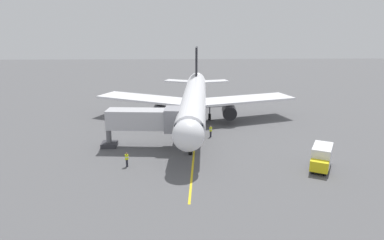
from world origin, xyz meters
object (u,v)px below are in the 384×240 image
object	(u,v)px
box_truck_near_nose	(321,157)
airplane	(194,100)
ground_crew_wing_walker	(211,131)
ground_crew_marshaller	(127,159)
jet_bridge	(150,120)

from	to	relation	value
box_truck_near_nose	airplane	bearing A→B (deg)	-53.71
airplane	ground_crew_wing_walker	size ratio (longest dim) A/B	23.60
ground_crew_marshaller	ground_crew_wing_walker	bearing A→B (deg)	-135.38
ground_crew_marshaller	ground_crew_wing_walker	world-z (taller)	same
ground_crew_wing_walker	box_truck_near_nose	distance (m)	16.49
ground_crew_marshaller	box_truck_near_nose	xyz separation A→B (m)	(-22.11, 1.33, 0.50)
airplane	ground_crew_marshaller	xyz separation A→B (m)	(8.43, 17.29, -3.12)
jet_bridge	ground_crew_wing_walker	size ratio (longest dim) A/B	6.72
airplane	ground_crew_marshaller	world-z (taller)	airplane
ground_crew_marshaller	ground_crew_wing_walker	xyz separation A→B (m)	(-10.59, -10.45, 0.00)
ground_crew_marshaller	box_truck_near_nose	size ratio (longest dim) A/B	0.34
jet_bridge	airplane	bearing A→B (deg)	-119.65
jet_bridge	box_truck_near_nose	xyz separation A→B (m)	(-19.86, 7.77, -2.38)
jet_bridge	ground_crew_marshaller	size ratio (longest dim) A/B	6.72
jet_bridge	box_truck_near_nose	distance (m)	21.46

